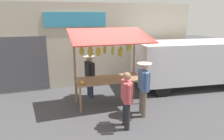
{
  "coord_description": "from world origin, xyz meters",
  "views": [
    {
      "loc": [
        1.91,
        6.14,
        2.91
      ],
      "look_at": [
        0.0,
        0.3,
        1.25
      ],
      "focal_mm": 32.65,
      "sensor_mm": 36.0,
      "label": 1
    }
  ],
  "objects_px": {
    "vendor_with_sunhat": "(90,73)",
    "shopper_with_ponytail": "(126,97)",
    "parked_van": "(185,60)",
    "shopper_in_grey_tee": "(144,84)",
    "market_stall": "(109,58)"
  },
  "relations": [
    {
      "from": "vendor_with_sunhat",
      "to": "parked_van",
      "type": "distance_m",
      "value": 3.95
    },
    {
      "from": "vendor_with_sunhat",
      "to": "parked_van",
      "type": "bearing_deg",
      "value": 80.22
    },
    {
      "from": "shopper_in_grey_tee",
      "to": "parked_van",
      "type": "height_order",
      "value": "parked_van"
    },
    {
      "from": "shopper_with_ponytail",
      "to": "shopper_in_grey_tee",
      "type": "bearing_deg",
      "value": -46.01
    },
    {
      "from": "vendor_with_sunhat",
      "to": "parked_van",
      "type": "height_order",
      "value": "parked_van"
    },
    {
      "from": "shopper_in_grey_tee",
      "to": "parked_van",
      "type": "xyz_separation_m",
      "value": [
        -2.75,
        -1.76,
        0.16
      ]
    },
    {
      "from": "market_stall",
      "to": "shopper_in_grey_tee",
      "type": "xyz_separation_m",
      "value": [
        -0.71,
        1.16,
        -0.61
      ]
    },
    {
      "from": "market_stall",
      "to": "shopper_with_ponytail",
      "type": "height_order",
      "value": "market_stall"
    },
    {
      "from": "vendor_with_sunhat",
      "to": "parked_van",
      "type": "xyz_separation_m",
      "value": [
        -3.95,
        0.09,
        0.22
      ]
    },
    {
      "from": "parked_van",
      "to": "market_stall",
      "type": "bearing_deg",
      "value": 15.75
    },
    {
      "from": "shopper_in_grey_tee",
      "to": "market_stall",
      "type": "bearing_deg",
      "value": 42.42
    },
    {
      "from": "market_stall",
      "to": "vendor_with_sunhat",
      "type": "xyz_separation_m",
      "value": [
        0.49,
        -0.7,
        -0.67
      ]
    },
    {
      "from": "shopper_with_ponytail",
      "to": "parked_van",
      "type": "bearing_deg",
      "value": -47.43
    },
    {
      "from": "market_stall",
      "to": "shopper_in_grey_tee",
      "type": "height_order",
      "value": "market_stall"
    },
    {
      "from": "vendor_with_sunhat",
      "to": "shopper_with_ponytail",
      "type": "xyz_separation_m",
      "value": [
        -0.46,
        2.36,
        -0.03
      ]
    }
  ]
}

